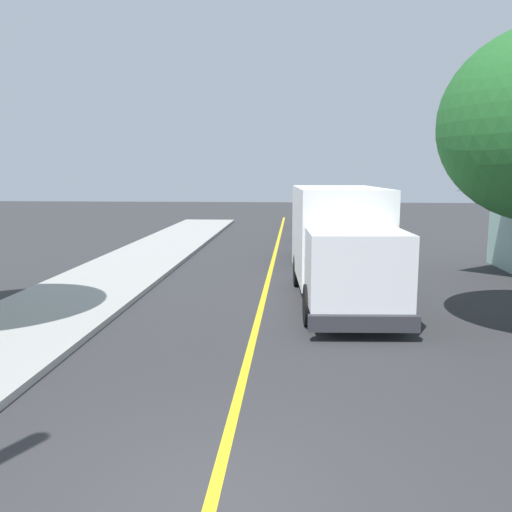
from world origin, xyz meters
TOP-DOWN VIEW (x-y plane):
  - ground_plane at (0.00, 0.00)m, footprint 120.00×120.00m
  - centre_line_yellow at (0.00, 10.00)m, footprint 0.16×56.00m
  - box_truck at (2.18, 9.80)m, footprint 2.80×7.30m
  - parked_car_near at (1.74, 17.04)m, footprint 1.92×4.45m
  - parked_car_mid at (2.52, 23.82)m, footprint 2.02×4.48m
  - parked_car_far at (1.98, 30.93)m, footprint 1.99×4.47m

SIDE VIEW (x-z plane):
  - ground_plane at x=0.00m, z-range 0.00..0.00m
  - centre_line_yellow at x=0.00m, z-range 0.00..0.01m
  - parked_car_near at x=1.74m, z-range -0.04..1.63m
  - parked_car_mid at x=2.52m, z-range -0.04..1.63m
  - parked_car_far at x=1.98m, z-range -0.04..1.63m
  - box_truck at x=2.18m, z-range 0.17..3.37m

